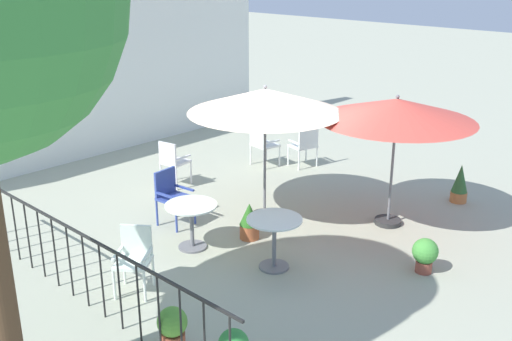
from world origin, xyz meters
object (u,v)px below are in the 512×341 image
object	(u,v)px
cafe_table_1	(274,234)
patio_umbrella_1	(265,101)
patio_chair_3	(262,143)
patio_chair_4	(134,255)
patio_chair_2	(171,193)
cafe_table_0	(192,218)
patio_chair_1	(305,142)
patio_chair_0	(173,160)
potted_plant_1	(249,221)
potted_plant_3	(460,184)
potted_plant_0	(425,254)
patio_umbrella_0	(397,111)
potted_plant_2	(172,327)

from	to	relation	value
cafe_table_1	patio_umbrella_1	bearing A→B (deg)	46.72
patio_chair_3	patio_chair_4	distance (m)	5.33
cafe_table_1	patio_chair_2	bearing A→B (deg)	90.20
patio_umbrella_1	patio_chair_3	size ratio (longest dim) A/B	2.91
patio_umbrella_1	patio_chair_2	bearing A→B (deg)	141.27
cafe_table_0	cafe_table_1	xyz separation A→B (m)	(0.37, -1.32, 0.03)
patio_chair_4	patio_chair_1	bearing A→B (deg)	15.45
cafe_table_0	patio_chair_0	distance (m)	2.69
potted_plant_1	potted_plant_3	size ratio (longest dim) A/B	0.83
cafe_table_0	potted_plant_1	size ratio (longest dim) A/B	1.34
cafe_table_0	patio_chair_1	xyz separation A→B (m)	(4.10, 1.11, 0.05)
patio_chair_0	potted_plant_0	xyz separation A→B (m)	(0.22, -5.18, -0.24)
patio_chair_1	patio_chair_4	world-z (taller)	patio_chair_1
potted_plant_0	potted_plant_1	bearing A→B (deg)	109.23
patio_umbrella_0	potted_plant_0	distance (m)	2.31
potted_plant_0	patio_chair_3	bearing A→B (deg)	68.92
patio_chair_3	cafe_table_0	bearing A→B (deg)	-152.92
patio_chair_0	patio_chair_4	size ratio (longest dim) A/B	1.03
patio_chair_1	potted_plant_1	xyz separation A→B (m)	(-3.28, -1.52, -0.25)
patio_chair_0	potted_plant_1	bearing A→B (deg)	-104.03
potted_plant_2	patio_chair_1	bearing A→B (deg)	25.67
patio_umbrella_0	patio_chair_4	distance (m)	4.54
patio_chair_1	potted_plant_2	distance (m)	6.56
patio_umbrella_0	potted_plant_0	size ratio (longest dim) A/B	4.91
cafe_table_0	patio_chair_2	xyz separation A→B (m)	(0.37, 0.91, 0.04)
patio_chair_2	potted_plant_0	size ratio (longest dim) A/B	1.81
patio_chair_3	potted_plant_2	xyz separation A→B (m)	(-5.34, -3.53, -0.24)
cafe_table_0	patio_chair_3	distance (m)	3.97
patio_chair_3	potted_plant_2	size ratio (longest dim) A/B	1.68
patio_chair_1	patio_umbrella_1	bearing A→B (deg)	-155.37
potted_plant_1	patio_umbrella_1	bearing A→B (deg)	25.59
potted_plant_0	cafe_table_1	bearing A→B (deg)	129.57
patio_chair_1	patio_chair_3	world-z (taller)	patio_chair_1
patio_chair_4	potted_plant_2	distance (m)	1.44
patio_chair_2	cafe_table_0	bearing A→B (deg)	-111.88
patio_chair_0	patio_chair_3	size ratio (longest dim) A/B	1.06
potted_plant_0	potted_plant_1	size ratio (longest dim) A/B	0.86
potted_plant_2	cafe_table_1	bearing A→B (deg)	10.62
patio_umbrella_0	patio_chair_2	distance (m)	3.82
patio_umbrella_1	potted_plant_1	bearing A→B (deg)	-154.41
patio_umbrella_1	patio_chair_4	bearing A→B (deg)	-173.36
patio_chair_2	potted_plant_2	bearing A→B (deg)	-129.40
patio_chair_4	patio_chair_0	bearing A→B (deg)	43.15
patio_chair_0	patio_chair_3	xyz separation A→B (m)	(2.05, -0.44, -0.02)
patio_chair_4	potted_plant_0	xyz separation A→B (m)	(3.03, -2.54, -0.23)
patio_umbrella_1	patio_chair_0	xyz separation A→B (m)	(-0.08, 2.30, -1.48)
patio_chair_4	potted_plant_0	world-z (taller)	patio_chair_4
patio_chair_1	potted_plant_2	world-z (taller)	patio_chair_1
patio_chair_2	potted_plant_2	xyz separation A→B (m)	(-2.17, -2.64, -0.26)
potted_plant_2	potted_plant_3	bearing A→B (deg)	-3.56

